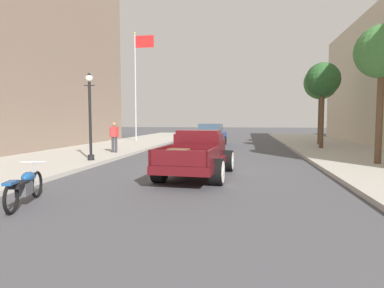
{
  "coord_description": "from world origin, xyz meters",
  "views": [
    {
      "loc": [
        1.61,
        -11.95,
        1.95
      ],
      "look_at": [
        -0.44,
        0.51,
        1.0
      ],
      "focal_mm": 30.45,
      "sensor_mm": 36.0,
      "label": 1
    }
  ],
  "objects_px": {
    "street_tree_second": "(323,80)",
    "street_tree_third": "(321,83)",
    "motorcycle_parked": "(25,186)",
    "flagpole": "(138,75)",
    "street_tree_nearest": "(382,53)",
    "hotrod_truck_maroon": "(199,154)",
    "car_background_blue": "(211,135)",
    "street_lamp_near": "(90,110)",
    "pedestrian_sidewalk_left": "(114,135)"
  },
  "relations": [
    {
      "from": "hotrod_truck_maroon",
      "to": "street_tree_nearest",
      "type": "xyz_separation_m",
      "value": [
        6.99,
        3.14,
        3.86
      ]
    },
    {
      "from": "pedestrian_sidewalk_left",
      "to": "street_tree_third",
      "type": "distance_m",
      "value": 15.42
    },
    {
      "from": "motorcycle_parked",
      "to": "street_tree_nearest",
      "type": "xyz_separation_m",
      "value": [
        10.32,
        7.75,
        4.17
      ]
    },
    {
      "from": "hotrod_truck_maroon",
      "to": "pedestrian_sidewalk_left",
      "type": "relative_size",
      "value": 3.04
    },
    {
      "from": "car_background_blue",
      "to": "street_tree_second",
      "type": "height_order",
      "value": "street_tree_second"
    },
    {
      "from": "motorcycle_parked",
      "to": "flagpole",
      "type": "xyz_separation_m",
      "value": [
        -4.16,
        20.29,
        5.33
      ]
    },
    {
      "from": "street_tree_third",
      "to": "motorcycle_parked",
      "type": "bearing_deg",
      "value": -119.02
    },
    {
      "from": "hotrod_truck_maroon",
      "to": "pedestrian_sidewalk_left",
      "type": "bearing_deg",
      "value": 134.15
    },
    {
      "from": "street_lamp_near",
      "to": "flagpole",
      "type": "height_order",
      "value": "flagpole"
    },
    {
      "from": "flagpole",
      "to": "motorcycle_parked",
      "type": "bearing_deg",
      "value": -78.42
    },
    {
      "from": "street_tree_nearest",
      "to": "street_tree_third",
      "type": "height_order",
      "value": "street_tree_third"
    },
    {
      "from": "street_tree_second",
      "to": "hotrod_truck_maroon",
      "type": "bearing_deg",
      "value": -121.53
    },
    {
      "from": "flagpole",
      "to": "street_tree_second",
      "type": "distance_m",
      "value": 14.88
    },
    {
      "from": "motorcycle_parked",
      "to": "pedestrian_sidewalk_left",
      "type": "distance_m",
      "value": 10.49
    },
    {
      "from": "street_tree_second",
      "to": "street_tree_third",
      "type": "relative_size",
      "value": 0.94
    },
    {
      "from": "flagpole",
      "to": "street_tree_third",
      "type": "distance_m",
      "value": 14.63
    },
    {
      "from": "hotrod_truck_maroon",
      "to": "street_tree_third",
      "type": "relative_size",
      "value": 0.88
    },
    {
      "from": "street_tree_nearest",
      "to": "street_tree_second",
      "type": "bearing_deg",
      "value": 95.22
    },
    {
      "from": "hotrod_truck_maroon",
      "to": "car_background_blue",
      "type": "relative_size",
      "value": 1.14
    },
    {
      "from": "street_lamp_near",
      "to": "street_tree_second",
      "type": "xyz_separation_m",
      "value": [
        11.49,
        8.08,
        1.99
      ]
    },
    {
      "from": "car_background_blue",
      "to": "flagpole",
      "type": "bearing_deg",
      "value": 158.13
    },
    {
      "from": "flagpole",
      "to": "street_tree_third",
      "type": "relative_size",
      "value": 1.6
    },
    {
      "from": "pedestrian_sidewalk_left",
      "to": "street_tree_second",
      "type": "height_order",
      "value": "street_tree_second"
    },
    {
      "from": "pedestrian_sidewalk_left",
      "to": "street_tree_second",
      "type": "distance_m",
      "value": 13.12
    },
    {
      "from": "motorcycle_parked",
      "to": "pedestrian_sidewalk_left",
      "type": "bearing_deg",
      "value": 101.83
    },
    {
      "from": "street_tree_second",
      "to": "flagpole",
      "type": "bearing_deg",
      "value": 158.82
    },
    {
      "from": "pedestrian_sidewalk_left",
      "to": "flagpole",
      "type": "xyz_separation_m",
      "value": [
        -2.01,
        10.04,
        4.68
      ]
    },
    {
      "from": "street_lamp_near",
      "to": "street_tree_nearest",
      "type": "relative_size",
      "value": 0.69
    },
    {
      "from": "motorcycle_parked",
      "to": "car_background_blue",
      "type": "relative_size",
      "value": 0.47
    },
    {
      "from": "hotrod_truck_maroon",
      "to": "street_lamp_near",
      "type": "xyz_separation_m",
      "value": [
        -5.15,
        2.24,
        1.63
      ]
    },
    {
      "from": "motorcycle_parked",
      "to": "flagpole",
      "type": "bearing_deg",
      "value": 101.58
    },
    {
      "from": "hotrod_truck_maroon",
      "to": "street_tree_third",
      "type": "distance_m",
      "value": 16.12
    },
    {
      "from": "hotrod_truck_maroon",
      "to": "flagpole",
      "type": "distance_m",
      "value": 18.08
    },
    {
      "from": "hotrod_truck_maroon",
      "to": "street_tree_second",
      "type": "distance_m",
      "value": 12.64
    },
    {
      "from": "street_lamp_near",
      "to": "car_background_blue",
      "type": "bearing_deg",
      "value": 68.61
    },
    {
      "from": "pedestrian_sidewalk_left",
      "to": "street_tree_second",
      "type": "relative_size",
      "value": 0.31
    },
    {
      "from": "motorcycle_parked",
      "to": "street_lamp_near",
      "type": "relative_size",
      "value": 0.54
    },
    {
      "from": "hotrod_truck_maroon",
      "to": "street_tree_nearest",
      "type": "height_order",
      "value": "street_tree_nearest"
    },
    {
      "from": "hotrod_truck_maroon",
      "to": "car_background_blue",
      "type": "height_order",
      "value": "car_background_blue"
    },
    {
      "from": "pedestrian_sidewalk_left",
      "to": "street_lamp_near",
      "type": "height_order",
      "value": "street_lamp_near"
    },
    {
      "from": "hotrod_truck_maroon",
      "to": "street_tree_second",
      "type": "relative_size",
      "value": 0.94
    },
    {
      "from": "hotrod_truck_maroon",
      "to": "pedestrian_sidewalk_left",
      "type": "height_order",
      "value": "pedestrian_sidewalk_left"
    },
    {
      "from": "motorcycle_parked",
      "to": "street_tree_third",
      "type": "bearing_deg",
      "value": 60.98
    },
    {
      "from": "motorcycle_parked",
      "to": "street_lamp_near",
      "type": "xyz_separation_m",
      "value": [
        -1.83,
        6.85,
        1.94
      ]
    },
    {
      "from": "hotrod_truck_maroon",
      "to": "motorcycle_parked",
      "type": "distance_m",
      "value": 5.7
    },
    {
      "from": "street_tree_second",
      "to": "street_tree_third",
      "type": "bearing_deg",
      "value": 79.73
    },
    {
      "from": "hotrod_truck_maroon",
      "to": "street_tree_second",
      "type": "height_order",
      "value": "street_tree_second"
    },
    {
      "from": "street_lamp_near",
      "to": "flagpole",
      "type": "bearing_deg",
      "value": 99.85
    },
    {
      "from": "street_tree_second",
      "to": "pedestrian_sidewalk_left",
      "type": "bearing_deg",
      "value": -158.35
    },
    {
      "from": "street_tree_nearest",
      "to": "motorcycle_parked",
      "type": "bearing_deg",
      "value": -143.07
    }
  ]
}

